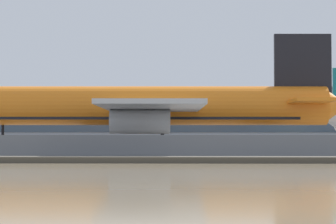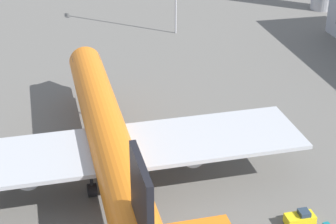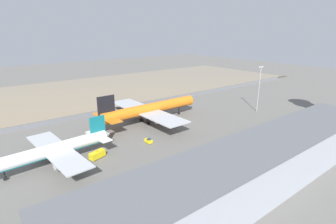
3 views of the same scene
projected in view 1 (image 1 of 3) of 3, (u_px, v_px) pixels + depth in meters
ground_plane at (103, 155)px, 74.64m from camera, size 500.00×500.00×0.00m
shoreline_seawall at (72, 160)px, 54.17m from camera, size 320.00×3.00×0.50m
perimeter_fence at (81, 148)px, 58.70m from camera, size 280.00×0.10×2.29m
cargo_jet_orange at (142, 107)px, 81.87m from camera, size 53.52×45.91×15.08m
baggage_tug at (235, 145)px, 100.28m from camera, size 1.63×3.22×1.80m
terminal_building at (188, 118)px, 140.82m from camera, size 104.13×16.54×12.11m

